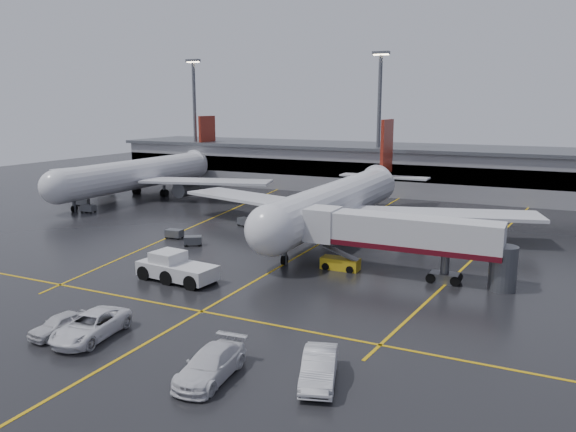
% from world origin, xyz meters
% --- Properties ---
extents(ground, '(220.00, 220.00, 0.00)m').
position_xyz_m(ground, '(0.00, 0.00, 0.00)').
color(ground, black).
rests_on(ground, ground).
extents(apron_line_centre, '(0.25, 90.00, 0.02)m').
position_xyz_m(apron_line_centre, '(0.00, 0.00, 0.01)').
color(apron_line_centre, gold).
rests_on(apron_line_centre, ground).
extents(apron_line_stop, '(60.00, 0.25, 0.02)m').
position_xyz_m(apron_line_stop, '(0.00, -22.00, 0.01)').
color(apron_line_stop, gold).
rests_on(apron_line_stop, ground).
extents(apron_line_left, '(9.99, 69.35, 0.02)m').
position_xyz_m(apron_line_left, '(-20.00, 10.00, 0.01)').
color(apron_line_left, gold).
rests_on(apron_line_left, ground).
extents(apron_line_right, '(7.57, 69.64, 0.02)m').
position_xyz_m(apron_line_right, '(18.00, 10.00, 0.01)').
color(apron_line_right, gold).
rests_on(apron_line_right, ground).
extents(terminal, '(122.00, 19.00, 8.60)m').
position_xyz_m(terminal, '(0.00, 47.93, 4.32)').
color(terminal, gray).
rests_on(terminal, ground).
extents(light_mast_left, '(3.00, 1.20, 25.45)m').
position_xyz_m(light_mast_left, '(-45.00, 42.00, 14.47)').
color(light_mast_left, '#595B60').
rests_on(light_mast_left, ground).
extents(light_mast_mid, '(3.00, 1.20, 25.45)m').
position_xyz_m(light_mast_mid, '(-5.00, 42.00, 14.47)').
color(light_mast_mid, '#595B60').
rests_on(light_mast_mid, ground).
extents(main_airliner, '(48.80, 45.60, 14.10)m').
position_xyz_m(main_airliner, '(0.00, 9.70, 4.21)').
color(main_airliner, silver).
rests_on(main_airliner, ground).
extents(second_airliner, '(48.80, 45.60, 14.10)m').
position_xyz_m(second_airliner, '(-42.00, 21.70, 4.21)').
color(second_airliner, silver).
rests_on(second_airliner, ground).
extents(jet_bridge, '(19.90, 3.40, 6.05)m').
position_xyz_m(jet_bridge, '(11.87, -6.00, 3.93)').
color(jet_bridge, silver).
rests_on(jet_bridge, ground).
extents(pushback_tractor, '(8.02, 4.02, 2.77)m').
position_xyz_m(pushback_tractor, '(-6.81, -16.27, 1.10)').
color(pushback_tractor, silver).
rests_on(pushback_tractor, ground).
extents(belt_loader, '(3.83, 1.82, 2.42)m').
position_xyz_m(belt_loader, '(5.85, -6.23, 0.60)').
color(belt_loader, gold).
rests_on(belt_loader, ground).
extents(service_van_a, '(3.74, 6.76, 1.79)m').
position_xyz_m(service_van_a, '(-4.08, -29.65, 0.89)').
color(service_van_a, white).
rests_on(service_van_a, ground).
extents(service_van_b, '(2.99, 6.31, 1.78)m').
position_xyz_m(service_van_b, '(6.82, -31.01, 0.89)').
color(service_van_b, silver).
rests_on(service_van_b, ground).
extents(service_van_c, '(3.54, 5.88, 1.83)m').
position_xyz_m(service_van_c, '(12.85, -28.59, 0.92)').
color(service_van_c, silver).
rests_on(service_van_c, ground).
extents(service_van_d, '(2.44, 4.76, 1.55)m').
position_xyz_m(service_van_d, '(-6.44, -30.18, 0.78)').
color(service_van_d, silver).
rests_on(service_van_d, ground).
extents(baggage_cart_a, '(2.39, 2.17, 1.12)m').
position_xyz_m(baggage_cart_a, '(-13.08, -4.65, 0.63)').
color(baggage_cart_a, '#595B60').
rests_on(baggage_cart_a, ground).
extents(baggage_cart_b, '(2.11, 1.47, 1.12)m').
position_xyz_m(baggage_cart_b, '(-17.24, -2.65, 0.63)').
color(baggage_cart_b, '#595B60').
rests_on(baggage_cart_b, ground).
extents(baggage_cart_c, '(2.30, 1.85, 1.12)m').
position_xyz_m(baggage_cart_c, '(-12.95, 7.38, 0.63)').
color(baggage_cart_c, '#595B60').
rests_on(baggage_cart_c, ground).
extents(baggage_cart_d, '(2.36, 2.01, 1.12)m').
position_xyz_m(baggage_cart_d, '(-44.93, 9.56, 0.63)').
color(baggage_cart_d, '#595B60').
rests_on(baggage_cart_d, ground).
extents(baggage_cart_e, '(2.16, 1.56, 1.12)m').
position_xyz_m(baggage_cart_e, '(-39.64, 5.54, 0.63)').
color(baggage_cart_e, '#595B60').
rests_on(baggage_cart_e, ground).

